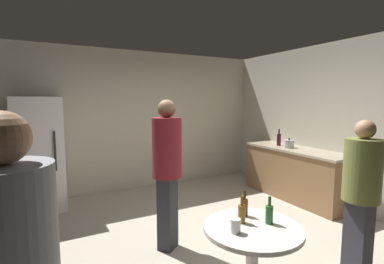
# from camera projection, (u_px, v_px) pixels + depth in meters

# --- Properties ---
(ground_plane) EXTENTS (5.20, 5.20, 0.10)m
(ground_plane) POSITION_uv_depth(u_px,v_px,m) (204.00, 249.00, 3.41)
(ground_plane) COLOR #B2A893
(wall_back) EXTENTS (5.32, 0.06, 2.70)m
(wall_back) POSITION_uv_depth(u_px,v_px,m) (137.00, 120.00, 5.55)
(wall_back) COLOR beige
(wall_back) RESTS_ON ground_plane
(wall_side_right) EXTENTS (0.06, 5.20, 2.70)m
(wall_side_right) POSITION_uv_depth(u_px,v_px,m) (346.00, 125.00, 4.49)
(wall_side_right) COLOR beige
(wall_side_right) RESTS_ON ground_plane
(refrigerator) EXTENTS (0.70, 0.68, 1.80)m
(refrigerator) POSITION_uv_depth(u_px,v_px,m) (40.00, 154.00, 4.42)
(refrigerator) COLOR white
(refrigerator) RESTS_ON ground_plane
(kitchen_counter) EXTENTS (0.64, 1.98, 0.90)m
(kitchen_counter) POSITION_uv_depth(u_px,v_px,m) (295.00, 173.00, 5.02)
(kitchen_counter) COLOR olive
(kitchen_counter) RESTS_ON ground_plane
(kettle) EXTENTS (0.24, 0.17, 0.18)m
(kettle) POSITION_uv_depth(u_px,v_px,m) (289.00, 144.00, 5.04)
(kettle) COLOR #B2B2B7
(kettle) RESTS_ON kitchen_counter
(wine_bottle_on_counter) EXTENTS (0.08, 0.08, 0.31)m
(wine_bottle_on_counter) POSITION_uv_depth(u_px,v_px,m) (279.00, 139.00, 5.28)
(wine_bottle_on_counter) COLOR #3F141E
(wine_bottle_on_counter) RESTS_ON kitchen_counter
(foreground_table) EXTENTS (0.80, 0.80, 0.73)m
(foreground_table) POSITION_uv_depth(u_px,v_px,m) (253.00, 239.00, 2.28)
(foreground_table) COLOR beige
(foreground_table) RESTS_ON ground_plane
(beer_bottle_amber) EXTENTS (0.06, 0.06, 0.23)m
(beer_bottle_amber) POSITION_uv_depth(u_px,v_px,m) (242.00, 213.00, 2.33)
(beer_bottle_amber) COLOR #8C5919
(beer_bottle_amber) RESTS_ON foreground_table
(beer_bottle_brown) EXTENTS (0.06, 0.06, 0.23)m
(beer_bottle_brown) POSITION_uv_depth(u_px,v_px,m) (244.00, 207.00, 2.47)
(beer_bottle_brown) COLOR #593314
(beer_bottle_brown) RESTS_ON foreground_table
(beer_bottle_green) EXTENTS (0.06, 0.06, 0.23)m
(beer_bottle_green) POSITION_uv_depth(u_px,v_px,m) (269.00, 214.00, 2.31)
(beer_bottle_green) COLOR #26662D
(beer_bottle_green) RESTS_ON foreground_table
(plastic_cup_white) EXTENTS (0.08, 0.08, 0.11)m
(plastic_cup_white) POSITION_uv_depth(u_px,v_px,m) (235.00, 226.00, 2.16)
(plastic_cup_white) COLOR white
(plastic_cup_white) RESTS_ON foreground_table
(person_in_olive_shirt) EXTENTS (0.35, 0.35, 1.57)m
(person_in_olive_shirt) POSITION_uv_depth(u_px,v_px,m) (361.00, 187.00, 2.73)
(person_in_olive_shirt) COLOR #2D2D38
(person_in_olive_shirt) RESTS_ON ground_plane
(person_in_maroon_shirt) EXTENTS (0.48, 0.48, 1.76)m
(person_in_maroon_shirt) POSITION_uv_depth(u_px,v_px,m) (167.00, 163.00, 3.23)
(person_in_maroon_shirt) COLOR #2D2D38
(person_in_maroon_shirt) RESTS_ON ground_plane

